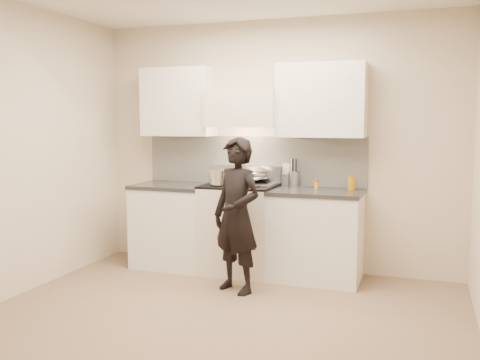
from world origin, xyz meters
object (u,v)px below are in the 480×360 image
at_px(stove, 240,228).
at_px(counter_right, 316,235).
at_px(utensil_crock, 293,178).
at_px(wok, 255,174).
at_px(person, 237,215).

height_order(stove, counter_right, stove).
bearing_deg(utensil_crock, wok, -166.11).
bearing_deg(wok, stove, -129.86).
bearing_deg(stove, wok, 50.14).
distance_m(counter_right, person, 0.94).
bearing_deg(wok, counter_right, -11.52).
height_order(stove, utensil_crock, utensil_crock).
bearing_deg(wok, utensil_crock, 13.89).
bearing_deg(person, counter_right, 69.56).
bearing_deg(person, stove, 131.08).
bearing_deg(utensil_crock, person, -110.39).
bearing_deg(counter_right, person, -134.51).
height_order(counter_right, wok, wok).
distance_m(stove, wok, 0.61).
bearing_deg(person, utensil_crock, 93.68).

